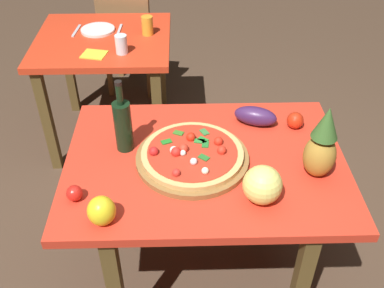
# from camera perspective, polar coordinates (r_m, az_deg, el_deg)

# --- Properties ---
(ground_plane) EXTENTS (10.00, 10.00, 0.00)m
(ground_plane) POSITION_cam_1_polar(r_m,az_deg,el_deg) (2.47, 1.39, -15.72)
(ground_plane) COLOR #4C3828
(display_table) EXTENTS (1.19, 0.86, 0.77)m
(display_table) POSITION_cam_1_polar(r_m,az_deg,el_deg) (1.97, 1.68, -4.15)
(display_table) COLOR brown
(display_table) RESTS_ON ground_plane
(background_table) EXTENTS (0.86, 0.80, 0.77)m
(background_table) POSITION_cam_1_polar(r_m,az_deg,el_deg) (3.03, -11.10, 11.01)
(background_table) COLOR brown
(background_table) RESTS_ON ground_plane
(dining_chair) EXTENTS (0.45, 0.45, 0.85)m
(dining_chair) POSITION_cam_1_polar(r_m,az_deg,el_deg) (3.64, -8.09, 13.35)
(dining_chair) COLOR olive
(dining_chair) RESTS_ON ground_plane
(pizza_board) EXTENTS (0.48, 0.48, 0.02)m
(pizza_board) POSITION_cam_1_polar(r_m,az_deg,el_deg) (1.89, 0.04, -1.84)
(pizza_board) COLOR olive
(pizza_board) RESTS_ON display_table
(pizza) EXTENTS (0.43, 0.43, 0.06)m
(pizza) POSITION_cam_1_polar(r_m,az_deg,el_deg) (1.87, -0.01, -1.20)
(pizza) COLOR tan
(pizza) RESTS_ON pizza_board
(wine_bottle) EXTENTS (0.08, 0.08, 0.34)m
(wine_bottle) POSITION_cam_1_polar(r_m,az_deg,el_deg) (1.91, -8.82, 2.46)
(wine_bottle) COLOR black
(wine_bottle) RESTS_ON display_table
(pineapple_left) EXTENTS (0.13, 0.13, 0.32)m
(pineapple_left) POSITION_cam_1_polar(r_m,az_deg,el_deg) (1.81, 16.25, -0.23)
(pineapple_left) COLOR #AE8230
(pineapple_left) RESTS_ON display_table
(melon) EXTENTS (0.15, 0.15, 0.15)m
(melon) POSITION_cam_1_polar(r_m,az_deg,el_deg) (1.69, 8.99, -5.18)
(melon) COLOR #E7E170
(melon) RESTS_ON display_table
(bell_pepper) EXTENTS (0.10, 0.10, 0.11)m
(bell_pepper) POSITION_cam_1_polar(r_m,az_deg,el_deg) (1.65, -11.50, -8.37)
(bell_pepper) COLOR yellow
(bell_pepper) RESTS_ON display_table
(eggplant) EXTENTS (0.22, 0.15, 0.09)m
(eggplant) POSITION_cam_1_polar(r_m,az_deg,el_deg) (2.10, 8.12, 3.55)
(eggplant) COLOR #3E214F
(eggplant) RESTS_ON display_table
(tomato_near_board) EXTENTS (0.08, 0.08, 0.08)m
(tomato_near_board) POSITION_cam_1_polar(r_m,az_deg,el_deg) (2.11, 13.06, 2.97)
(tomato_near_board) COLOR red
(tomato_near_board) RESTS_ON display_table
(tomato_by_bottle) EXTENTS (0.06, 0.06, 0.06)m
(tomato_by_bottle) POSITION_cam_1_polar(r_m,az_deg,el_deg) (1.76, -14.80, -6.10)
(tomato_by_bottle) COLOR red
(tomato_by_bottle) RESTS_ON display_table
(drinking_glass_juice) EXTENTS (0.07, 0.07, 0.12)m
(drinking_glass_juice) POSITION_cam_1_polar(r_m,az_deg,el_deg) (2.95, -5.74, 14.84)
(drinking_glass_juice) COLOR gold
(drinking_glass_juice) RESTS_ON background_table
(drinking_glass_water) EXTENTS (0.07, 0.07, 0.11)m
(drinking_glass_water) POSITION_cam_1_polar(r_m,az_deg,el_deg) (2.73, -9.03, 12.48)
(drinking_glass_water) COLOR silver
(drinking_glass_water) RESTS_ON background_table
(dinner_plate) EXTENTS (0.22, 0.22, 0.02)m
(dinner_plate) POSITION_cam_1_polar(r_m,az_deg,el_deg) (3.07, -11.96, 14.10)
(dinner_plate) COLOR white
(dinner_plate) RESTS_ON background_table
(fork_utensil) EXTENTS (0.03, 0.18, 0.01)m
(fork_utensil) POSITION_cam_1_polar(r_m,az_deg,el_deg) (3.10, -14.56, 13.86)
(fork_utensil) COLOR silver
(fork_utensil) RESTS_ON background_table
(knife_utensil) EXTENTS (0.03, 0.18, 0.01)m
(knife_utensil) POSITION_cam_1_polar(r_m,az_deg,el_deg) (3.05, -9.28, 14.17)
(knife_utensil) COLOR silver
(knife_utensil) RESTS_ON background_table
(napkin_folded) EXTENTS (0.16, 0.15, 0.01)m
(napkin_folded) POSITION_cam_1_polar(r_m,az_deg,el_deg) (2.77, -12.41, 11.13)
(napkin_folded) COLOR yellow
(napkin_folded) RESTS_ON background_table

